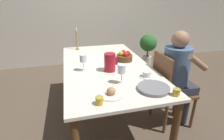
% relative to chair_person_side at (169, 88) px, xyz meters
% --- Properties ---
extents(ground_plane, '(20.00, 20.00, 0.00)m').
position_rel_chair_person_side_xyz_m(ground_plane, '(-0.70, 0.32, -0.49)').
color(ground_plane, brown).
extents(wall_back, '(10.00, 0.06, 2.60)m').
position_rel_chair_person_side_xyz_m(wall_back, '(-0.70, 2.50, 0.81)').
color(wall_back, beige).
rests_on(wall_back, ground_plane).
extents(dining_table, '(1.02, 1.85, 0.74)m').
position_rel_chair_person_side_xyz_m(dining_table, '(-0.70, 0.32, 0.16)').
color(dining_table, silver).
rests_on(dining_table, ground_plane).
extents(chair_person_side, '(0.42, 0.42, 0.93)m').
position_rel_chair_person_side_xyz_m(chair_person_side, '(0.00, 0.00, 0.00)').
color(chair_person_side, brown).
rests_on(chair_person_side, ground_plane).
extents(person_seated, '(0.39, 0.41, 1.18)m').
position_rel_chair_person_side_xyz_m(person_seated, '(0.09, -0.01, 0.21)').
color(person_seated, '#33333D').
rests_on(person_seated, ground_plane).
extents(red_pitcher, '(0.15, 0.13, 0.20)m').
position_rel_chair_person_side_xyz_m(red_pitcher, '(-0.69, 0.14, 0.35)').
color(red_pitcher, '#A31423').
rests_on(red_pitcher, dining_table).
extents(wine_glass_water, '(0.08, 0.08, 0.19)m').
position_rel_chair_person_side_xyz_m(wine_glass_water, '(-0.98, 0.22, 0.39)').
color(wine_glass_water, white).
rests_on(wine_glass_water, dining_table).
extents(wine_glass_juice, '(0.08, 0.08, 0.20)m').
position_rel_chair_person_side_xyz_m(wine_glass_juice, '(-0.66, -0.18, 0.39)').
color(wine_glass_juice, white).
rests_on(wine_glass_juice, dining_table).
extents(teacup_near_person, '(0.14, 0.14, 0.06)m').
position_rel_chair_person_side_xyz_m(teacup_near_person, '(-0.36, -0.11, 0.27)').
color(teacup_near_person, silver).
rests_on(teacup_near_person, dining_table).
extents(serving_tray, '(0.29, 0.29, 0.03)m').
position_rel_chair_person_side_xyz_m(serving_tray, '(-0.42, -0.37, 0.26)').
color(serving_tray, gray).
rests_on(serving_tray, dining_table).
extents(bread_plate, '(0.22, 0.22, 0.08)m').
position_rel_chair_person_side_xyz_m(bread_plate, '(-0.81, -0.37, 0.27)').
color(bread_plate, silver).
rests_on(bread_plate, dining_table).
extents(jam_jar_amber, '(0.07, 0.07, 0.06)m').
position_rel_chair_person_side_xyz_m(jam_jar_amber, '(-0.27, -0.51, 0.28)').
color(jam_jar_amber, gold).
rests_on(jam_jar_amber, dining_table).
extents(jam_jar_red, '(0.07, 0.07, 0.06)m').
position_rel_chair_person_side_xyz_m(jam_jar_red, '(-0.93, -0.48, 0.28)').
color(jam_jar_red, gold).
rests_on(jam_jar_red, dining_table).
extents(fruit_bowl, '(0.21, 0.21, 0.13)m').
position_rel_chair_person_side_xyz_m(fruit_bowl, '(-0.43, 0.43, 0.30)').
color(fruit_bowl, brown).
rests_on(fruit_bowl, dining_table).
extents(candlestick_tall, '(0.06, 0.06, 0.34)m').
position_rel_chair_person_side_xyz_m(candlestick_tall, '(-0.99, 1.10, 0.38)').
color(candlestick_tall, olive).
rests_on(candlestick_tall, dining_table).
extents(potted_plant, '(0.39, 0.39, 0.72)m').
position_rel_chair_person_side_xyz_m(potted_plant, '(0.67, 1.99, -0.02)').
color(potted_plant, beige).
rests_on(potted_plant, ground_plane).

